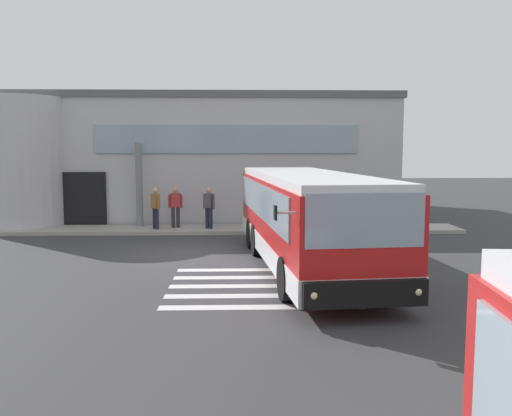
# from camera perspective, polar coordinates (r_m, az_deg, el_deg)

# --- Properties ---
(ground_plane) EXTENTS (80.00, 90.00, 0.02)m
(ground_plane) POSITION_cam_1_polar(r_m,az_deg,el_deg) (17.68, -6.74, -4.85)
(ground_plane) COLOR #353538
(ground_plane) RESTS_ON ground
(bay_paint_stripes) EXTENTS (4.40, 3.96, 0.01)m
(bay_paint_stripes) POSITION_cam_1_polar(r_m,az_deg,el_deg) (13.52, 0.24, -8.22)
(bay_paint_stripes) COLOR silver
(bay_paint_stripes) RESTS_ON ground
(terminal_building) EXTENTS (18.99, 13.80, 5.86)m
(terminal_building) POSITION_cam_1_polar(r_m,az_deg,el_deg) (28.91, -6.11, 5.31)
(terminal_building) COLOR #B7B7BC
(terminal_building) RESTS_ON ground
(boarding_curb) EXTENTS (21.19, 2.00, 0.15)m
(boarding_curb) POSITION_cam_1_polar(r_m,az_deg,el_deg) (22.38, -5.66, -2.27)
(boarding_curb) COLOR #9E9B93
(boarding_curb) RESTS_ON ground
(entry_support_column) EXTENTS (0.28, 0.28, 3.49)m
(entry_support_column) POSITION_cam_1_polar(r_m,az_deg,el_deg) (23.12, -12.21, 2.43)
(entry_support_column) COLOR slate
(entry_support_column) RESTS_ON boarding_curb
(bus_main_foreground) EXTENTS (3.58, 10.61, 2.70)m
(bus_main_foreground) POSITION_cam_1_polar(r_m,az_deg,el_deg) (15.39, 5.36, -1.42)
(bus_main_foreground) COLOR red
(bus_main_foreground) RESTS_ON ground
(passenger_near_column) EXTENTS (0.41, 0.49, 1.68)m
(passenger_near_column) POSITION_cam_1_polar(r_m,az_deg,el_deg) (22.17, -10.55, 0.19)
(passenger_near_column) COLOR #1E2338
(passenger_near_column) RESTS_ON boarding_curb
(passenger_by_doorway) EXTENTS (0.57, 0.31, 1.68)m
(passenger_by_doorway) POSITION_cam_1_polar(r_m,az_deg,el_deg) (22.43, -8.49, 0.30)
(passenger_by_doorway) COLOR #2D2D33
(passenger_by_doorway) RESTS_ON boarding_curb
(passenger_at_curb_edge) EXTENTS (0.49, 0.40, 1.68)m
(passenger_at_curb_edge) POSITION_cam_1_polar(r_m,az_deg,el_deg) (22.02, -5.00, 0.23)
(passenger_at_curb_edge) COLOR #1E2338
(passenger_at_curb_edge) RESTS_ON boarding_curb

